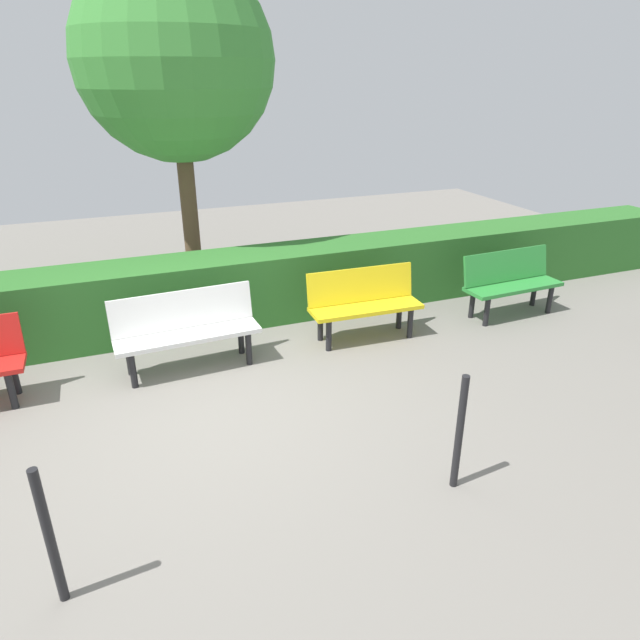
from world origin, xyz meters
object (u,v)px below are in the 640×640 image
at_px(bench_green, 510,280).
at_px(bench_yellow, 364,301).
at_px(tree_near, 175,61).
at_px(bench_white, 186,327).

relative_size(bench_green, bench_yellow, 1.00).
height_order(bench_yellow, tree_near, tree_near).
bearing_deg(bench_white, bench_yellow, 177.02).
bearing_deg(tree_near, bench_green, 147.77).
bearing_deg(tree_near, bench_white, 78.10).
bearing_deg(bench_yellow, tree_near, -52.81).
bearing_deg(bench_green, bench_white, -3.08).
relative_size(bench_green, bench_white, 0.88).
bearing_deg(bench_white, bench_green, 176.48).
distance_m(bench_yellow, bench_white, 2.15).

